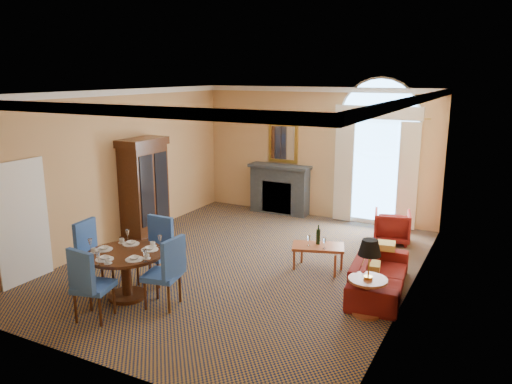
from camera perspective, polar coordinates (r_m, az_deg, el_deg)
The scene contains 12 objects.
ground at distance 9.53m, azimuth -1.40°, elevation -8.25°, with size 7.50×7.50×0.00m, color #121C3B.
room_envelope at distance 9.51m, azimuth 0.33°, elevation 7.33°, with size 6.04×7.52×3.45m.
armoire at distance 11.08m, azimuth -12.66°, elevation 0.22°, with size 0.62×1.11×2.18m.
dining_table at distance 8.25m, azimuth -14.67°, elevation -7.95°, with size 1.22×1.22×0.97m.
dining_chair_north at distance 8.79m, azimuth -11.25°, elevation -5.96°, with size 0.57×0.57×1.13m.
dining_chair_south at distance 7.61m, azimuth -18.66°, elevation -9.56°, with size 0.61×0.61×1.13m.
dining_chair_east at distance 7.76m, azimuth -10.07°, elevation -8.56°, with size 0.59×0.59×1.13m.
dining_chair_west at distance 8.85m, azimuth -18.37°, elevation -6.26°, with size 0.64×0.64×1.13m.
sofa at distance 8.57m, azimuth 13.90°, elevation -9.08°, with size 2.03×0.79×0.59m, color maroon.
armchair at distance 11.01m, azimuth 15.27°, elevation -3.82°, with size 0.73×0.75×0.69m, color maroon.
coffee_table at distance 9.19m, azimuth 7.10°, elevation -6.26°, with size 1.05×0.79×0.84m.
side_table at distance 7.56m, azimuth 12.74°, elevation -8.54°, with size 0.58×0.58×1.16m.
Camera 1 is at (4.29, -7.74, 3.53)m, focal length 35.00 mm.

